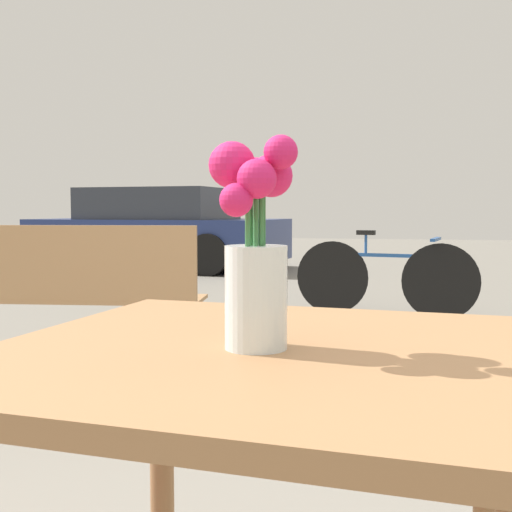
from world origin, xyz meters
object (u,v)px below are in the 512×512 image
bicycle (385,278)px  parked_car (160,230)px  flower_vase (255,252)px  bench_near (53,296)px  table_front (265,428)px

bicycle → parked_car: (-3.59, 4.03, 0.26)m
flower_vase → bench_near: bearing=125.4°
parked_car → bench_near: bearing=-74.2°
table_front → bicycle: bicycle is taller
flower_vase → bicycle: size_ratio=0.19×
flower_vase → parked_car: parked_car is taller
flower_vase → parked_car: (-3.48, 8.83, -0.27)m
flower_vase → parked_car: bearing=111.5°
flower_vase → bicycle: (0.11, 4.80, -0.53)m
table_front → parked_car: bearing=111.6°
table_front → flower_vase: bearing=-113.0°
table_front → bench_near: (-1.63, 2.26, -0.15)m
bicycle → flower_vase: bearing=-91.4°
bicycle → parked_car: parked_car is taller
bench_near → parked_car: (-1.85, 6.54, 0.14)m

